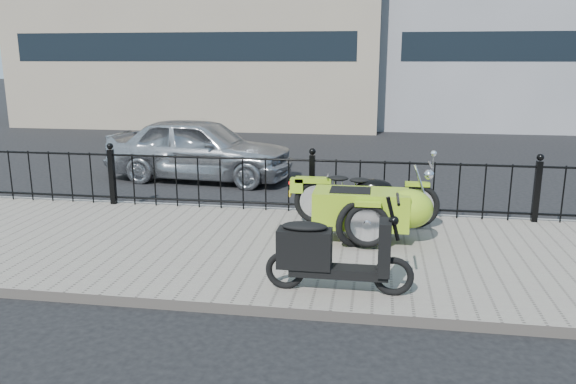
% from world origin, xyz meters
% --- Properties ---
extents(ground, '(120.00, 120.00, 0.00)m').
position_xyz_m(ground, '(0.00, 0.00, 0.00)').
color(ground, black).
rests_on(ground, ground).
extents(sidewalk, '(30.00, 3.80, 0.12)m').
position_xyz_m(sidewalk, '(0.00, -0.50, 0.06)').
color(sidewalk, slate).
rests_on(sidewalk, ground).
extents(curb, '(30.00, 0.10, 0.12)m').
position_xyz_m(curb, '(0.00, 1.44, 0.06)').
color(curb, gray).
rests_on(curb, ground).
extents(iron_fence, '(14.11, 0.11, 1.08)m').
position_xyz_m(iron_fence, '(0.00, 1.30, 0.59)').
color(iron_fence, black).
rests_on(iron_fence, sidewalk).
extents(motorcycle_sidecar, '(2.28, 1.48, 0.98)m').
position_xyz_m(motorcycle_sidecar, '(1.02, 0.05, 0.59)').
color(motorcycle_sidecar, black).
rests_on(motorcycle_sidecar, sidewalk).
extents(scooter, '(1.62, 0.47, 1.09)m').
position_xyz_m(scooter, '(0.56, -1.90, 0.54)').
color(scooter, black).
rests_on(scooter, sidewalk).
extents(spare_tire, '(0.57, 0.45, 0.64)m').
position_xyz_m(spare_tire, '(0.79, -0.34, 0.44)').
color(spare_tire, black).
rests_on(spare_tire, sidewalk).
extents(sedan_car, '(4.19, 2.00, 1.38)m').
position_xyz_m(sedan_car, '(-2.77, 4.01, 0.69)').
color(sedan_car, '#A9ABB0').
rests_on(sedan_car, ground).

